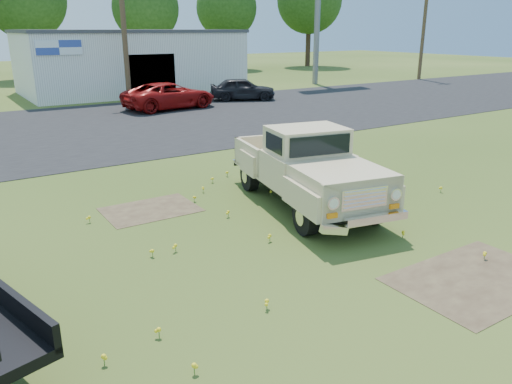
% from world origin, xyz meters
% --- Properties ---
extents(ground, '(140.00, 140.00, 0.00)m').
position_xyz_m(ground, '(0.00, 0.00, 0.00)').
color(ground, '#334917').
rests_on(ground, ground).
extents(asphalt_lot, '(90.00, 14.00, 0.02)m').
position_xyz_m(asphalt_lot, '(0.00, 15.00, 0.00)').
color(asphalt_lot, black).
rests_on(asphalt_lot, ground).
extents(dirt_patch_a, '(3.00, 2.00, 0.01)m').
position_xyz_m(dirt_patch_a, '(1.50, -3.00, 0.00)').
color(dirt_patch_a, '#453325').
rests_on(dirt_patch_a, ground).
extents(dirt_patch_b, '(2.20, 1.60, 0.01)m').
position_xyz_m(dirt_patch_b, '(-2.00, 3.50, 0.00)').
color(dirt_patch_b, '#453325').
rests_on(dirt_patch_b, ground).
extents(commercial_building, '(14.20, 8.20, 4.15)m').
position_xyz_m(commercial_building, '(6.00, 26.99, 2.10)').
color(commercial_building, silver).
rests_on(commercial_building, ground).
extents(utility_pole_mid, '(1.60, 0.30, 9.00)m').
position_xyz_m(utility_pole_mid, '(4.00, 22.00, 4.60)').
color(utility_pole_mid, '#4C3A23').
rests_on(utility_pole_mid, ground).
extents(utility_pole_east, '(1.60, 0.30, 9.00)m').
position_xyz_m(utility_pole_east, '(30.00, 22.00, 4.60)').
color(utility_pole_east, '#4C3A23').
rests_on(utility_pole_east, ground).
extents(treeline_e, '(6.08, 6.08, 9.04)m').
position_xyz_m(treeline_e, '(12.00, 39.00, 5.98)').
color(treeline_e, '#3D291B').
rests_on(treeline_e, ground).
extents(treeline_f, '(6.40, 6.40, 9.52)m').
position_xyz_m(treeline_f, '(22.00, 41.50, 6.30)').
color(treeline_f, '#3D291B').
rests_on(treeline_f, ground).
extents(treeline_g, '(7.36, 7.36, 10.95)m').
position_xyz_m(treeline_g, '(32.00, 40.00, 7.25)').
color(treeline_g, '#3D291B').
rests_on(treeline_g, ground).
extents(vintage_pickup_truck, '(3.15, 5.76, 1.98)m').
position_xyz_m(vintage_pickup_truck, '(1.37, 1.72, 0.99)').
color(vintage_pickup_truck, '#D0B78B').
rests_on(vintage_pickup_truck, ground).
extents(red_pickup, '(5.39, 3.02, 1.42)m').
position_xyz_m(red_pickup, '(4.95, 18.16, 0.71)').
color(red_pickup, maroon).
rests_on(red_pickup, ground).
extents(dark_sedan, '(4.29, 3.19, 1.36)m').
position_xyz_m(dark_sedan, '(10.12, 18.99, 0.68)').
color(dark_sedan, black).
rests_on(dark_sedan, ground).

